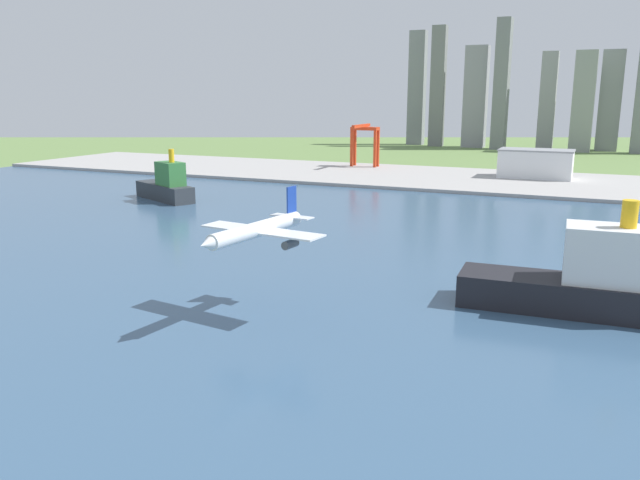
% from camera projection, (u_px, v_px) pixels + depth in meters
% --- Properties ---
extents(ground_plane, '(2400.00, 2400.00, 0.00)m').
position_uv_depth(ground_plane, '(411.00, 228.00, 314.67)').
color(ground_plane, '#638145').
extents(water_bay, '(840.00, 360.00, 0.15)m').
position_uv_depth(water_bay, '(371.00, 255.00, 261.27)').
color(water_bay, '#385675').
rests_on(water_bay, ground).
extents(industrial_pier, '(840.00, 140.00, 2.50)m').
position_uv_depth(industrial_pier, '(480.00, 180.00, 483.42)').
color(industrial_pier, '#A39F9C').
rests_on(industrial_pier, ground).
extents(airplane_landing, '(40.23, 45.46, 14.89)m').
position_uv_depth(airplane_landing, '(256.00, 230.00, 182.36)').
color(airplane_landing, silver).
extents(cargo_ship, '(73.46, 22.45, 35.27)m').
position_uv_depth(cargo_ship, '(592.00, 282.00, 188.96)').
color(cargo_ship, black).
rests_on(cargo_ship, water_bay).
extents(container_barge, '(53.75, 35.03, 32.79)m').
position_uv_depth(container_barge, '(166.00, 186.00, 394.99)').
color(container_barge, '#2D3338').
rests_on(container_barge, water_bay).
extents(port_crane_red, '(24.48, 39.71, 37.76)m').
position_uv_depth(port_crane_red, '(364.00, 136.00, 559.03)').
color(port_crane_red, red).
rests_on(port_crane_red, industrial_pier).
extents(warehouse_main, '(54.96, 29.57, 21.93)m').
position_uv_depth(warehouse_main, '(536.00, 163.00, 485.95)').
color(warehouse_main, white).
rests_on(warehouse_main, industrial_pier).
extents(distant_skyline, '(329.14, 55.03, 155.09)m').
position_uv_depth(distant_skyline, '(537.00, 95.00, 762.62)').
color(distant_skyline, gray).
rests_on(distant_skyline, ground).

